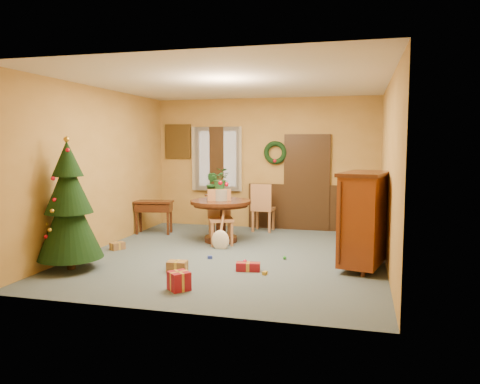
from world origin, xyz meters
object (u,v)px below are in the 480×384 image
(dining_table, at_px, (221,213))
(sideboard, at_px, (364,217))
(writing_desk, at_px, (154,209))
(christmas_tree, at_px, (69,207))
(chair_near, at_px, (220,215))

(dining_table, distance_m, sideboard, 2.99)
(writing_desk, bearing_deg, christmas_tree, -90.44)
(dining_table, distance_m, chair_near, 0.19)
(chair_near, bearing_deg, writing_desk, 159.36)
(writing_desk, bearing_deg, chair_near, -20.64)
(writing_desk, relative_size, sideboard, 0.57)
(chair_near, xyz_separation_m, sideboard, (2.63, -1.13, 0.24))
(dining_table, distance_m, writing_desk, 1.67)
(chair_near, relative_size, christmas_tree, 0.51)
(dining_table, bearing_deg, chair_near, -76.98)
(dining_table, relative_size, christmas_tree, 0.59)
(writing_desk, bearing_deg, dining_table, -15.08)
(christmas_tree, distance_m, sideboard, 4.46)
(dining_table, height_order, sideboard, sideboard)
(dining_table, bearing_deg, christmas_tree, -123.29)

